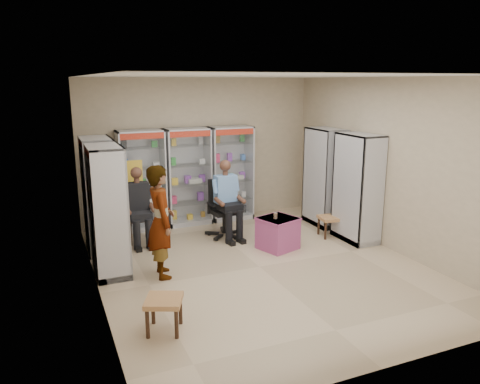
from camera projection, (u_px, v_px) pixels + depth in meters
name	position (u px, v px, depth m)	size (l,w,h in m)	color
floor	(259.00, 267.00, 7.57)	(6.00, 6.00, 0.00)	tan
room_shell	(261.00, 146.00, 7.11)	(5.02, 6.02, 3.01)	#BDAA8D
cabinet_back_left	(142.00, 181.00, 9.28)	(0.90, 0.50, 2.00)	#B9BAC1
cabinet_back_mid	(188.00, 177.00, 9.64)	(0.90, 0.50, 2.00)	#A8ACB0
cabinet_back_right	(231.00, 173.00, 10.00)	(0.90, 0.50, 2.00)	silver
cabinet_right_far	(325.00, 177.00, 9.61)	(0.50, 0.90, 2.00)	#B0B2B8
cabinet_right_near	(357.00, 188.00, 8.63)	(0.50, 0.90, 2.00)	#B3B5BB
cabinet_left_far	(99.00, 195.00, 8.10)	(0.50, 0.90, 2.00)	#A5A8AC
cabinet_left_near	(108.00, 211.00, 7.11)	(0.50, 0.90, 2.00)	silver
wooden_chair	(138.00, 217.00, 8.66)	(0.42, 0.42, 0.94)	black
seated_customer	(138.00, 207.00, 8.57)	(0.44, 0.60, 1.34)	black
office_chair	(224.00, 208.00, 8.94)	(0.60, 0.60, 1.10)	black
seated_shopkeeper	(225.00, 201.00, 8.86)	(0.46, 0.64, 1.41)	#6AA2D2
pink_trunk	(278.00, 233.00, 8.32)	(0.59, 0.57, 0.57)	#B24788
tea_glass	(275.00, 216.00, 8.21)	(0.07, 0.07, 0.11)	#542707
woven_stool_a	(330.00, 226.00, 9.01)	(0.40, 0.40, 0.40)	#B07F4A
woven_stool_b	(164.00, 315.00, 5.58)	(0.42, 0.42, 0.42)	olive
standing_man	(161.00, 222.00, 7.04)	(0.63, 0.41, 1.73)	gray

